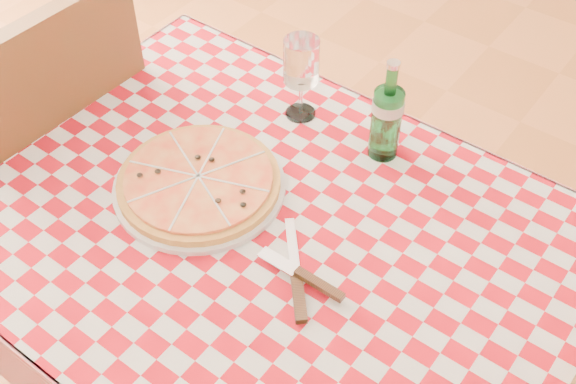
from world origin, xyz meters
name	(u,v)px	position (x,y,z in m)	size (l,w,h in m)	color
dining_table	(278,269)	(0.00, 0.00, 0.66)	(1.20, 0.80, 0.75)	brown
tablecloth	(277,239)	(0.00, 0.00, 0.75)	(1.30, 0.90, 0.01)	#9C0915
chair_far	(51,152)	(-0.71, 0.00, 0.58)	(0.46, 0.46, 1.01)	brown
pizza_plate	(199,181)	(-0.20, 0.01, 0.78)	(0.34, 0.34, 0.04)	#B7853D
water_bottle	(388,110)	(0.04, 0.31, 0.87)	(0.07, 0.07, 0.23)	#1B6C2E
wine_glass	(301,79)	(-0.18, 0.31, 0.85)	(0.08, 0.08, 0.19)	silver
cutlery	(296,272)	(0.08, -0.05, 0.77)	(0.25, 0.21, 0.03)	silver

